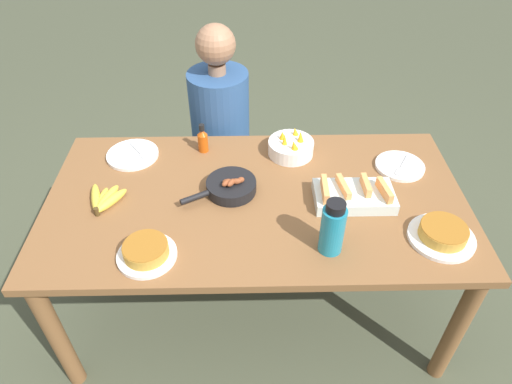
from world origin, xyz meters
The scene contains 13 objects.
ground_plane centered at (0.00, 0.00, 0.00)m, with size 14.00×14.00×0.00m, color #474C38.
dining_table centered at (0.00, 0.00, 0.63)m, with size 1.73×0.91×0.72m.
banana_bunch centered at (-0.61, -0.02, 0.74)m, with size 0.17×0.19×0.04m.
melon_tray centered at (0.39, -0.03, 0.75)m, with size 0.32×0.18×0.10m.
skillet centered at (-0.11, 0.04, 0.75)m, with size 0.31×0.22×0.08m.
frittata_plate_center centered at (0.69, -0.25, 0.74)m, with size 0.25×0.25×0.06m.
frittata_plate_side centered at (-0.40, -0.31, 0.75)m, with size 0.21×0.21×0.06m.
empty_plate_near_front centered at (0.64, 0.19, 0.73)m, with size 0.22×0.22×0.02m.
empty_plate_far_left centered at (-0.56, 0.30, 0.73)m, with size 0.24×0.24×0.02m.
fruit_bowl_mango centered at (0.17, 0.30, 0.76)m, with size 0.21×0.21×0.12m.
water_bottle centered at (0.26, -0.29, 0.82)m, with size 0.09×0.09×0.22m.
hot_sauce_bottle centered at (-0.24, 0.34, 0.78)m, with size 0.05×0.05×0.14m.
person_figure centered at (-0.18, 0.66, 0.50)m, with size 0.34×0.34×1.19m.
Camera 1 is at (-0.03, -1.40, 1.97)m, focal length 32.00 mm.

